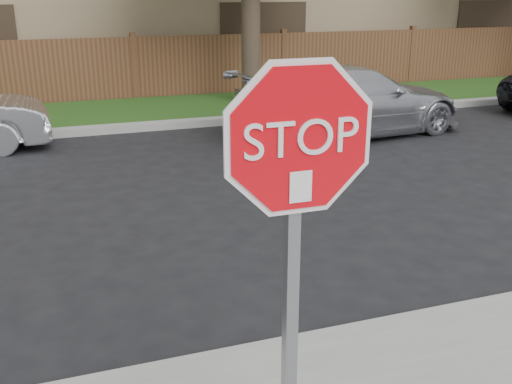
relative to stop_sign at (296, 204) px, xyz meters
name	(u,v)px	position (x,y,z in m)	size (l,w,h in m)	color
ground	(338,336)	(1.05, 1.48, -1.83)	(90.00, 90.00, 0.00)	black
far_curb	(160,125)	(1.05, 9.63, -1.75)	(70.00, 0.30, 0.15)	gray
grass_strip	(147,111)	(1.05, 11.28, -1.77)	(70.00, 3.00, 0.12)	#1E4714
fence	(135,70)	(1.05, 12.88, -1.03)	(70.00, 0.12, 1.60)	#512F1C
stop_sign	(296,204)	(0.00, 0.00, 0.00)	(1.01, 0.13, 2.55)	gray
sedan_right	(350,101)	(4.48, 7.89, -1.15)	(1.92, 4.71, 1.37)	silver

